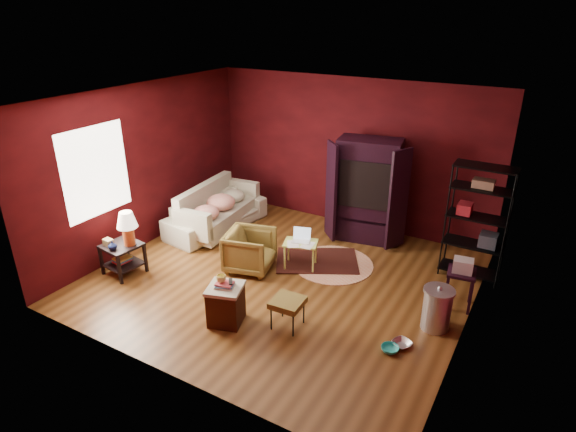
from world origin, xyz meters
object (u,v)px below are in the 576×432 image
armchair (250,249)px  wire_shelving (479,218)px  laptop_desk (301,245)px  tv_armoire (367,189)px  side_table (125,237)px  hamper (226,304)px  sofa (216,209)px

armchair → wire_shelving: size_ratio=0.40×
laptop_desk → tv_armoire: bearing=53.3°
armchair → laptop_desk: bearing=-70.1°
side_table → tv_armoire: (2.79, 3.06, 0.34)m
laptop_desk → wire_shelving: (2.45, 1.09, 0.60)m
hamper → tv_armoire: 3.46m
wire_shelving → sofa: bearing=-172.3°
wire_shelving → tv_armoire: bearing=168.0°
laptop_desk → wire_shelving: wire_shelving is taller
sofa → armchair: size_ratio=2.81×
laptop_desk → wire_shelving: bearing=5.5°
tv_armoire → hamper: bearing=-110.9°
side_table → hamper: bearing=-7.2°
side_table → tv_armoire: bearing=47.7°
side_table → laptop_desk: size_ratio=1.61×
laptop_desk → wire_shelving: 2.75m
sofa → wire_shelving: wire_shelving is taller
hamper → wire_shelving: 3.97m
hamper → tv_armoire: tv_armoire is taller
side_table → laptop_desk: (2.29, 1.54, -0.23)m
sofa → tv_armoire: tv_armoire is taller
sofa → armchair: bearing=-116.0°
hamper → wire_shelving: (2.60, 2.91, 0.72)m
side_table → sofa: bearing=85.0°
sofa → hamper: (1.96, -2.31, -0.12)m
side_table → hamper: side_table is taller
sofa → tv_armoire: (2.61, 1.02, 0.57)m
sofa → side_table: size_ratio=1.95×
tv_armoire → armchair: bearing=-130.6°
sofa → wire_shelving: size_ratio=1.13×
armchair → hamper: bearing=-173.1°
side_table → hamper: (2.14, -0.27, -0.35)m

